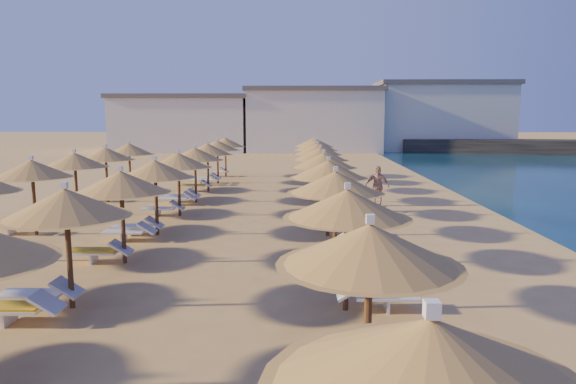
{
  "coord_description": "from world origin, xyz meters",
  "views": [
    {
      "loc": [
        1.37,
        -15.46,
        4.25
      ],
      "look_at": [
        0.97,
        4.0,
        1.3
      ],
      "focal_mm": 32.0,
      "sensor_mm": 36.0,
      "label": 1
    }
  ],
  "objects_px": {
    "beachgoer_b": "(351,195)",
    "parasol_row_east": "(328,171)",
    "jetty": "(542,147)",
    "beachgoer_c": "(377,186)",
    "parasol_row_west": "(155,170)"
  },
  "relations": [
    {
      "from": "beachgoer_b",
      "to": "parasol_row_east",
      "type": "bearing_deg",
      "value": -37.73
    },
    {
      "from": "jetty",
      "to": "beachgoer_c",
      "type": "height_order",
      "value": "beachgoer_c"
    },
    {
      "from": "beachgoer_c",
      "to": "beachgoer_b",
      "type": "bearing_deg",
      "value": -109.43
    },
    {
      "from": "parasol_row_east",
      "to": "beachgoer_c",
      "type": "bearing_deg",
      "value": 66.36
    },
    {
      "from": "parasol_row_east",
      "to": "parasol_row_west",
      "type": "distance_m",
      "value": 6.05
    },
    {
      "from": "parasol_row_east",
      "to": "beachgoer_c",
      "type": "height_order",
      "value": "parasol_row_east"
    },
    {
      "from": "parasol_row_east",
      "to": "parasol_row_west",
      "type": "xyz_separation_m",
      "value": [
        -6.05,
        0.0,
        0.0
      ]
    },
    {
      "from": "parasol_row_west",
      "to": "beachgoer_b",
      "type": "relative_size",
      "value": 23.86
    },
    {
      "from": "beachgoer_b",
      "to": "beachgoer_c",
      "type": "distance_m",
      "value": 2.09
    },
    {
      "from": "jetty",
      "to": "parasol_row_west",
      "type": "relative_size",
      "value": 0.8
    },
    {
      "from": "jetty",
      "to": "parasol_row_west",
      "type": "distance_m",
      "value": 50.5
    },
    {
      "from": "parasol_row_east",
      "to": "beachgoer_b",
      "type": "distance_m",
      "value": 4.86
    },
    {
      "from": "parasol_row_west",
      "to": "beachgoer_c",
      "type": "bearing_deg",
      "value": 34.71
    },
    {
      "from": "parasol_row_west",
      "to": "beachgoer_b",
      "type": "xyz_separation_m",
      "value": [
        7.33,
        4.44,
        -1.53
      ]
    },
    {
      "from": "beachgoer_b",
      "to": "beachgoer_c",
      "type": "relative_size",
      "value": 0.83
    }
  ]
}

